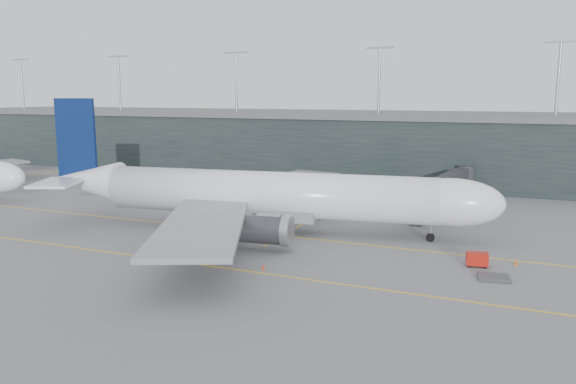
% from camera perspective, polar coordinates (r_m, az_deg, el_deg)
% --- Properties ---
extents(ground, '(320.00, 320.00, 0.00)m').
position_cam_1_polar(ground, '(83.65, -2.61, -3.51)').
color(ground, slate).
rests_on(ground, ground).
extents(taxiline_a, '(160.00, 0.25, 0.02)m').
position_cam_1_polar(taxiline_a, '(80.17, -3.85, -4.11)').
color(taxiline_a, yellow).
rests_on(taxiline_a, ground).
extents(taxiline_b, '(160.00, 0.25, 0.02)m').
position_cam_1_polar(taxiline_b, '(66.84, -10.14, -7.10)').
color(taxiline_b, yellow).
rests_on(taxiline_b, ground).
extents(taxiline_lead_main, '(0.25, 60.00, 0.02)m').
position_cam_1_polar(taxiline_lead_main, '(99.97, 4.98, -1.31)').
color(taxiline_lead_main, yellow).
rests_on(taxiline_lead_main, ground).
extents(taxiline_lead_adj, '(0.25, 60.00, 0.02)m').
position_cam_1_polar(taxiline_lead_adj, '(145.87, -26.40, 1.23)').
color(taxiline_lead_adj, yellow).
rests_on(taxiline_lead_adj, ground).
extents(terminal, '(240.00, 36.00, 29.00)m').
position_cam_1_polar(terminal, '(136.44, 8.05, 4.86)').
color(terminal, black).
rests_on(terminal, ground).
extents(main_aircraft, '(66.99, 62.38, 18.80)m').
position_cam_1_polar(main_aircraft, '(79.85, -2.38, -0.28)').
color(main_aircraft, white).
rests_on(main_aircraft, ground).
extents(jet_bridge, '(7.36, 42.38, 5.68)m').
position_cam_1_polar(jet_bridge, '(97.75, 14.84, 0.66)').
color(jet_bridge, '#29282D').
rests_on(jet_bridge, ground).
extents(gse_cart, '(2.59, 1.89, 1.62)m').
position_cam_1_polar(gse_cart, '(67.79, 18.66, -6.45)').
color(gse_cart, '#A7160B').
rests_on(gse_cart, ground).
extents(baggage_dolly, '(3.61, 3.09, 0.32)m').
position_cam_1_polar(baggage_dolly, '(64.11, 20.17, -8.14)').
color(baggage_dolly, '#39393E').
rests_on(baggage_dolly, ground).
extents(uld_a, '(2.34, 2.14, 1.73)m').
position_cam_1_polar(uld_a, '(93.78, -2.49, -1.47)').
color(uld_a, '#333337').
rests_on(uld_a, ground).
extents(uld_b, '(2.45, 2.07, 2.03)m').
position_cam_1_polar(uld_b, '(93.64, -0.27, -1.38)').
color(uld_b, '#333337').
rests_on(uld_b, ground).
extents(uld_c, '(1.99, 1.68, 1.65)m').
position_cam_1_polar(uld_c, '(94.00, -0.05, -1.46)').
color(uld_c, '#333337').
rests_on(uld_c, ground).
extents(cone_nose, '(0.47, 0.47, 0.74)m').
position_cam_1_polar(cone_nose, '(69.92, 22.12, -6.62)').
color(cone_nose, '#E14D0C').
rests_on(cone_nose, ground).
extents(cone_wing_stbd, '(0.40, 0.40, 0.63)m').
position_cam_1_polar(cone_wing_stbd, '(63.33, -2.54, -7.63)').
color(cone_wing_stbd, red).
rests_on(cone_wing_stbd, ground).
extents(cone_wing_port, '(0.50, 0.50, 0.79)m').
position_cam_1_polar(cone_wing_port, '(91.39, 4.33, -2.12)').
color(cone_wing_port, '#F6480D').
rests_on(cone_wing_port, ground).
extents(cone_tail, '(0.45, 0.45, 0.71)m').
position_cam_1_polar(cone_tail, '(79.52, -10.66, -4.12)').
color(cone_tail, orange).
rests_on(cone_tail, ground).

